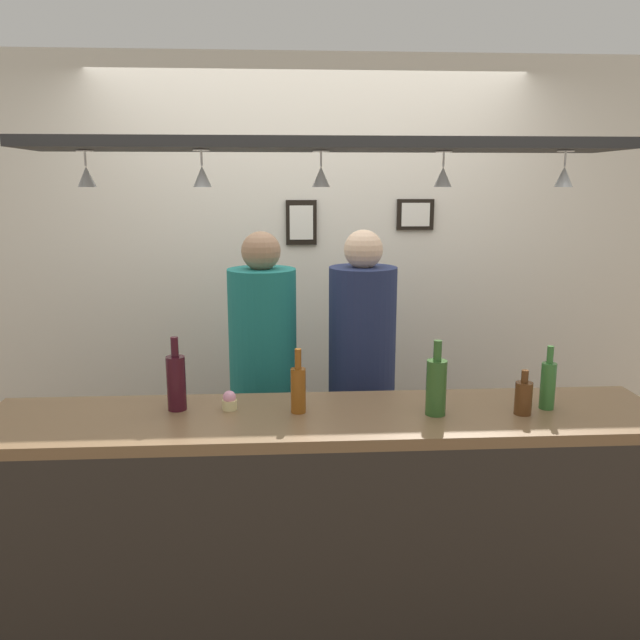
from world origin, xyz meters
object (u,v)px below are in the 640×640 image
person_left_teal_shirt (263,361)px  picture_frame_upper_small (415,215)px  bottle_champagne_green (436,386)px  bottle_beer_brown_stubby (523,397)px  person_middle_navy_shirt (362,359)px  bottle_beer_amber_tall (298,388)px  cupcake (229,401)px  bottle_beer_green_import (548,384)px  bottle_wine_dark_red (176,381)px  picture_frame_crest (301,222)px

person_left_teal_shirt → picture_frame_upper_small: size_ratio=7.48×
bottle_champagne_green → person_left_teal_shirt: bearing=131.9°
bottle_beer_brown_stubby → picture_frame_upper_small: picture_frame_upper_small is taller
person_middle_navy_shirt → bottle_beer_brown_stubby: size_ratio=9.17×
person_left_teal_shirt → bottle_beer_amber_tall: 0.74m
bottle_champagne_green → cupcake: 0.83m
bottle_beer_green_import → bottle_beer_brown_stubby: (-0.12, -0.06, -0.03)m
person_middle_navy_shirt → bottle_beer_green_import: person_middle_navy_shirt is taller
bottle_beer_amber_tall → bottle_champagne_green: bearing=-6.1°
bottle_beer_amber_tall → picture_frame_upper_small: 1.68m
bottle_beer_amber_tall → bottle_wine_dark_red: bearing=172.8°
person_middle_navy_shirt → bottle_beer_amber_tall: bearing=-115.6°
person_left_teal_shirt → cupcake: (-0.12, -0.67, 0.02)m
bottle_beer_green_import → person_middle_navy_shirt: bearing=131.9°
person_left_teal_shirt → bottle_beer_brown_stubby: 1.31m
person_middle_navy_shirt → bottle_champagne_green: size_ratio=5.50×
bottle_wine_dark_red → person_left_teal_shirt: bearing=63.5°
person_left_teal_shirt → cupcake: size_ratio=21.09×
person_middle_navy_shirt → bottle_wine_dark_red: bearing=-141.7°
bottle_champagne_green → cupcake: size_ratio=3.85×
person_left_teal_shirt → bottle_beer_brown_stubby: bearing=-37.3°
person_middle_navy_shirt → cupcake: bearing=-132.8°
bottle_beer_brown_stubby → person_middle_navy_shirt: bearing=124.1°
cupcake → picture_frame_upper_small: size_ratio=0.35×
picture_frame_upper_small → bottle_beer_brown_stubby: bearing=-84.3°
bottle_beer_amber_tall → picture_frame_crest: bearing=87.5°
picture_frame_crest → bottle_beer_green_import: bearing=-56.0°
bottle_beer_green_import → picture_frame_crest: size_ratio=1.00×
person_middle_navy_shirt → picture_frame_upper_small: 1.04m
bottle_beer_amber_tall → cupcake: bearing=170.0°
person_middle_navy_shirt → bottle_beer_brown_stubby: bearing=-55.9°
person_left_teal_shirt → bottle_champagne_green: size_ratio=5.48×
bottle_champagne_green → bottle_wine_dark_red: bearing=173.4°
bottle_wine_dark_red → cupcake: bottle_wine_dark_red is taller
cupcake → person_left_teal_shirt: bearing=80.1°
picture_frame_upper_small → picture_frame_crest: picture_frame_upper_small is taller
person_left_teal_shirt → bottle_beer_amber_tall: size_ratio=6.33×
cupcake → picture_frame_upper_small: bearing=52.7°
person_left_teal_shirt → person_middle_navy_shirt: size_ratio=1.00×
bottle_beer_brown_stubby → bottle_beer_amber_tall: bearing=175.1°
person_middle_navy_shirt → bottle_beer_amber_tall: 0.80m
bottle_wine_dark_red → bottle_beer_amber_tall: size_ratio=1.15×
bottle_beer_amber_tall → picture_frame_crest: (0.06, 1.38, 0.57)m
bottle_beer_green_import → cupcake: (-1.28, 0.07, -0.07)m
bottle_wine_dark_red → bottle_beer_brown_stubby: size_ratio=1.67×
person_middle_navy_shirt → picture_frame_crest: (-0.28, 0.66, 0.65)m
person_left_teal_shirt → bottle_beer_amber_tall: (0.16, -0.72, 0.09)m
bottle_beer_brown_stubby → picture_frame_upper_small: bearing=95.7°
person_left_teal_shirt → bottle_beer_brown_stubby: person_left_teal_shirt is taller
bottle_champagne_green → cupcake: bearing=172.6°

